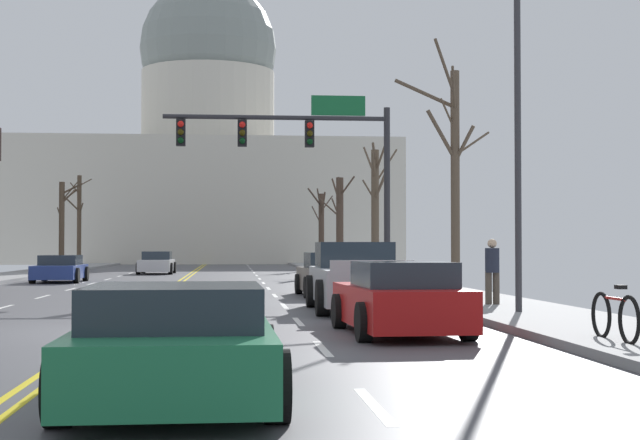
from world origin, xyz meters
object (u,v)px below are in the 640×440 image
at_px(signal_gantry, 306,148).
at_px(bicycle_parked, 615,316).
at_px(street_lamp_right, 504,91).
at_px(sedan_near_03, 176,346).
at_px(sedan_oncoming_00, 60,269).
at_px(sedan_near_02, 400,300).
at_px(sedan_near_00, 331,276).
at_px(pickup_truck_near_01, 357,280).
at_px(sedan_oncoming_01, 157,263).
at_px(pedestrian_00, 492,268).

xyz_separation_m(signal_gantry, bicycle_parked, (3.02, -19.79, -4.45)).
distance_m(street_lamp_right, sedan_near_03, 12.95).
height_order(signal_gantry, sedan_oncoming_00, signal_gantry).
bearing_deg(sedan_near_03, sedan_oncoming_00, 101.58).
distance_m(sedan_oncoming_00, bicycle_parked, 31.08).
distance_m(street_lamp_right, sedan_near_02, 6.17).
xyz_separation_m(sedan_near_00, sedan_oncoming_00, (-10.28, 12.49, -0.07)).
xyz_separation_m(signal_gantry, pickup_truck_near_01, (0.34, -10.93, -4.21)).
relative_size(pickup_truck_near_01, sedan_near_02, 1.22).
distance_m(sedan_near_03, sedan_oncoming_01, 44.99).
bearing_deg(sedan_oncoming_01, sedan_near_00, -73.92).
distance_m(signal_gantry, bicycle_parked, 20.51).
distance_m(street_lamp_right, bicycle_parked, 7.56).
bearing_deg(sedan_oncoming_01, street_lamp_right, -74.05).
distance_m(street_lamp_right, pickup_truck_near_01, 5.62).
relative_size(street_lamp_right, sedan_near_03, 1.84).
xyz_separation_m(sedan_near_02, pedestrian_00, (3.31, 6.14, 0.41)).
xyz_separation_m(street_lamp_right, pedestrian_00, (0.46, 2.66, -3.82)).
bearing_deg(pickup_truck_near_01, sedan_near_00, 89.14).
height_order(street_lamp_right, pickup_truck_near_01, street_lamp_right).
relative_size(street_lamp_right, pickup_truck_near_01, 1.50).
distance_m(pickup_truck_near_01, sedan_oncoming_00, 21.94).
bearing_deg(pedestrian_00, street_lamp_right, -99.92).
relative_size(signal_gantry, pickup_truck_near_01, 1.50).
bearing_deg(sedan_near_00, pickup_truck_near_01, -90.86).
bearing_deg(bicycle_parked, pickup_truck_near_01, 106.81).
relative_size(sedan_near_02, sedan_near_03, 1.01).
xyz_separation_m(sedan_near_03, pedestrian_00, (6.76, 13.14, 0.45)).
relative_size(sedan_near_02, sedan_oncoming_01, 0.99).
distance_m(street_lamp_right, sedan_oncoming_01, 35.99).
bearing_deg(sedan_near_03, street_lamp_right, 59.02).
relative_size(street_lamp_right, sedan_near_00, 1.83).
relative_size(signal_gantry, pedestrian_00, 5.07).
bearing_deg(pickup_truck_near_01, bicycle_parked, -73.19).
xyz_separation_m(sedan_oncoming_00, sedan_oncoming_01, (3.15, 12.26, 0.02)).
distance_m(sedan_near_00, bicycle_parked, 16.02).
height_order(signal_gantry, sedan_near_00, signal_gantry).
distance_m(sedan_near_02, sedan_near_03, 7.80).
height_order(signal_gantry, street_lamp_right, street_lamp_right).
bearing_deg(sedan_near_03, pickup_truck_near_01, 75.08).
bearing_deg(sedan_near_02, street_lamp_right, 50.74).
relative_size(signal_gantry, street_lamp_right, 1.00).
xyz_separation_m(pickup_truck_near_01, bicycle_parked, (2.68, -8.86, -0.24)).
bearing_deg(sedan_oncoming_00, pickup_truck_near_01, -62.36).
height_order(sedan_near_00, bicycle_parked, sedan_near_00).
bearing_deg(sedan_oncoming_00, street_lamp_right, -59.60).
bearing_deg(street_lamp_right, sedan_oncoming_01, 105.95).
relative_size(signal_gantry, bicycle_parked, 4.47).
distance_m(sedan_near_00, pedestrian_00, 7.65).
bearing_deg(sedan_near_03, sedan_oncoming_01, 94.50).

